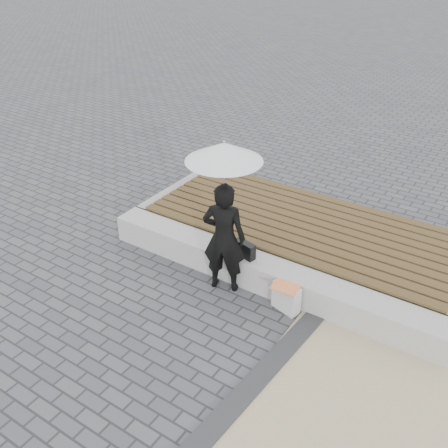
{
  "coord_description": "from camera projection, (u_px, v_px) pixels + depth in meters",
  "views": [
    {
      "loc": [
        2.64,
        -3.41,
        4.33
      ],
      "look_at": [
        -0.45,
        1.28,
        1.0
      ],
      "focal_mm": 40.79,
      "sensor_mm": 36.0,
      "label": 1
    }
  ],
  "objects": [
    {
      "name": "ground",
      "position": [
        196.0,
        356.0,
        5.91
      ],
      "size": [
        80.0,
        80.0,
        0.0
      ],
      "primitive_type": "plane",
      "color": "#46464A",
      "rests_on": "ground"
    },
    {
      "name": "edging_band",
      "position": [
        226.0,
        414.0,
        5.19
      ],
      "size": [
        0.61,
        5.2,
        0.04
      ],
      "primitive_type": "cube",
      "rotation": [
        0.0,
        0.0,
        -0.07
      ],
      "color": "#2D2D30",
      "rests_on": "ground"
    },
    {
      "name": "seating_ledge",
      "position": [
        264.0,
        274.0,
        6.96
      ],
      "size": [
        5.0,
        0.45,
        0.4
      ],
      "primitive_type": "cube",
      "color": "#AEADA8",
      "rests_on": "ground"
    },
    {
      "name": "timber_platform",
      "position": [
        302.0,
        235.0,
        7.82
      ],
      "size": [
        5.0,
        2.0,
        0.4
      ],
      "primitive_type": "cube",
      "color": "gray",
      "rests_on": "ground"
    },
    {
      "name": "timber_decking",
      "position": [
        304.0,
        223.0,
        7.71
      ],
      "size": [
        4.6,
        2.0,
        0.04
      ],
      "primitive_type": null,
      "color": "brown",
      "rests_on": "timber_platform"
    },
    {
      "name": "woman",
      "position": [
        224.0,
        238.0,
        6.64
      ],
      "size": [
        0.67,
        0.54,
        1.58
      ],
      "primitive_type": "imported",
      "rotation": [
        0.0,
        0.0,
        3.46
      ],
      "color": "black",
      "rests_on": "ground"
    },
    {
      "name": "parasol",
      "position": [
        224.0,
        152.0,
        6.03
      ],
      "size": [
        0.95,
        0.95,
        1.21
      ],
      "rotation": [
        0.0,
        0.0,
        0.3
      ],
      "color": "#A7A7AC",
      "rests_on": "ground"
    },
    {
      "name": "handbag",
      "position": [
        245.0,
        249.0,
        6.91
      ],
      "size": [
        0.33,
        0.18,
        0.22
      ],
      "primitive_type": "cube",
      "rotation": [
        0.0,
        0.0,
        -0.21
      ],
      "color": "black",
      "rests_on": "seating_ledge"
    },
    {
      "name": "canvas_tote",
      "position": [
        286.0,
        297.0,
        6.52
      ],
      "size": [
        0.4,
        0.25,
        0.39
      ],
      "primitive_type": "cube",
      "rotation": [
        0.0,
        0.0,
        -0.26
      ],
      "color": "#BBBBB7",
      "rests_on": "ground"
    },
    {
      "name": "magazine",
      "position": [
        285.0,
        287.0,
        6.38
      ],
      "size": [
        0.35,
        0.26,
        0.01
      ],
      "primitive_type": "cube",
      "rotation": [
        0.0,
        0.0,
        0.03
      ],
      "color": "red",
      "rests_on": "canvas_tote"
    }
  ]
}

